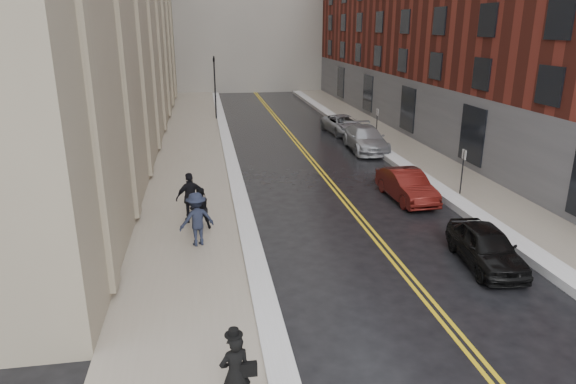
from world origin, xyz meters
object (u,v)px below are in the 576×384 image
object	(u,v)px
car_silver_near	(366,139)
pedestrian_c	(191,198)
pedestrian_a	(200,208)
pedestrian_main	(235,373)
car_black	(486,246)
car_silver_far	(343,125)
pedestrian_b	(197,219)
car_maroon	(406,185)

from	to	relation	value
car_silver_near	pedestrian_c	bearing A→B (deg)	-130.91
car_silver_near	pedestrian_a	bearing A→B (deg)	-127.93
pedestrian_main	car_silver_near	bearing A→B (deg)	-130.76
car_black	car_silver_far	size ratio (longest dim) A/B	0.83
car_silver_near	pedestrian_main	world-z (taller)	pedestrian_main
car_black	pedestrian_b	bearing A→B (deg)	168.67
pedestrian_main	pedestrian_a	distance (m)	9.99
car_black	pedestrian_b	xyz separation A→B (m)	(-9.35, 2.88, 0.45)
pedestrian_b	pedestrian_main	bearing A→B (deg)	75.46
car_silver_near	pedestrian_c	world-z (taller)	pedestrian_c
pedestrian_main	pedestrian_b	size ratio (longest dim) A/B	0.91
pedestrian_b	pedestrian_c	bearing A→B (deg)	-103.95
car_silver_far	pedestrian_b	distance (m)	21.60
car_maroon	pedestrian_c	distance (m)	9.68
car_maroon	pedestrian_b	world-z (taller)	pedestrian_b
pedestrian_a	car_black	bearing A→B (deg)	132.24
car_silver_near	pedestrian_a	xyz separation A→B (m)	(-10.32, -12.00, 0.22)
car_black	pedestrian_a	xyz separation A→B (m)	(-9.25, 4.37, 0.31)
pedestrian_main	car_silver_far	bearing A→B (deg)	-126.51
pedestrian_main	pedestrian_a	world-z (taller)	pedestrian_main
car_silver_far	pedestrian_main	world-z (taller)	pedestrian_main
car_black	car_maroon	world-z (taller)	car_maroon
car_black	car_silver_far	xyz separation A→B (m)	(1.10, 21.78, -0.01)
car_black	pedestrian_c	world-z (taller)	pedestrian_c
car_silver_far	pedestrian_b	size ratio (longest dim) A/B	2.43
pedestrian_a	car_silver_far	bearing A→B (deg)	-143.20
pedestrian_a	car_maroon	bearing A→B (deg)	172.13
car_maroon	car_silver_near	world-z (taller)	car_silver_near
car_black	car_silver_far	bearing A→B (deg)	92.91
car_maroon	car_silver_far	xyz separation A→B (m)	(1.14, 15.02, -0.03)
car_black	car_silver_near	bearing A→B (deg)	92.06
car_black	pedestrian_c	distance (m)	10.92
car_maroon	car_silver_near	bearing A→B (deg)	80.52
car_black	car_silver_near	size ratio (longest dim) A/B	0.75
car_black	pedestrian_b	world-z (taller)	pedestrian_b
car_maroon	car_silver_far	size ratio (longest dim) A/B	0.88
pedestrian_a	car_silver_near	bearing A→B (deg)	-153.18
car_silver_near	car_black	bearing A→B (deg)	-90.98
pedestrian_c	pedestrian_b	bearing A→B (deg)	79.91
car_silver_near	pedestrian_a	distance (m)	15.82
car_maroon	car_black	bearing A→B (deg)	-92.45
pedestrian_a	pedestrian_c	size ratio (longest dim) A/B	0.82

